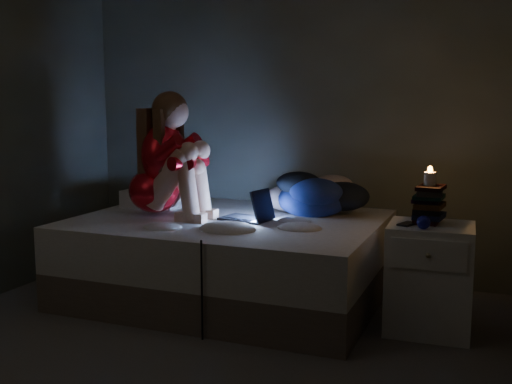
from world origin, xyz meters
The scene contains 12 objects.
floor centered at (0.00, 0.00, -0.01)m, with size 3.60×3.80×0.02m, color #4E4945.
wall_back centered at (0.00, 1.91, 1.30)m, with size 3.60×0.02×2.60m, color #393D2F.
bed centered at (-0.20, 1.10, 0.29)m, with size 2.12×1.59×0.58m, color #B8B3A7, non-canonical shape.
pillow centered at (-0.96, 1.34, 0.65)m, with size 0.46×0.32×0.13m, color silver.
woman centered at (-0.73, 0.96, 1.04)m, with size 0.56×0.37×0.91m, color #A90A06, non-canonical shape.
laptop centered at (-0.06, 1.06, 0.70)m, with size 0.34×0.24×0.24m, color black, non-canonical shape.
clothes_pile centered at (0.31, 1.46, 0.75)m, with size 0.56×0.44×0.33m, color navy, non-canonical shape.
nightstand centered at (1.22, 0.94, 0.34)m, with size 0.50×0.45×0.67m, color silver.
book_stack centered at (1.20, 0.98, 0.79)m, with size 0.19×0.25×0.23m, color black, non-canonical shape.
candle centered at (1.20, 0.98, 0.94)m, with size 0.07×0.07×0.08m, color beige.
phone centered at (1.09, 0.88, 0.68)m, with size 0.07×0.14×0.01m, color black.
blue_orb centered at (1.19, 0.78, 0.71)m, with size 0.08×0.08×0.08m, color navy.
Camera 1 is at (1.60, -2.85, 1.40)m, focal length 43.08 mm.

